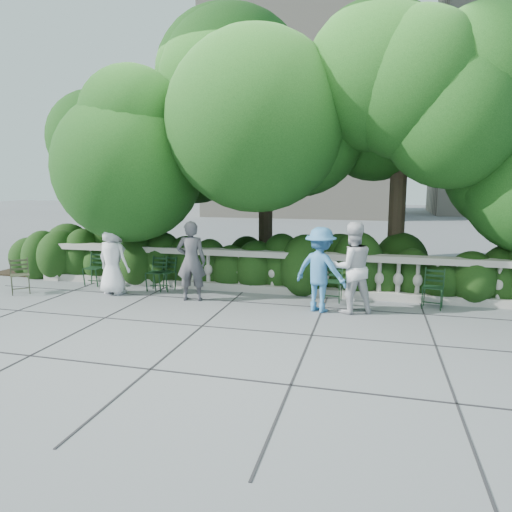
% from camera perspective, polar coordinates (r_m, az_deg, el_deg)
% --- Properties ---
extents(ground, '(90.00, 90.00, 0.00)m').
position_cam_1_polar(ground, '(9.21, -1.57, -7.13)').
color(ground, '#5A5E63').
rests_on(ground, ground).
extents(balustrade, '(12.00, 0.44, 1.00)m').
position_cam_1_polar(balustrade, '(10.79, 1.07, -2.03)').
color(balustrade, '#9E998E').
rests_on(balustrade, ground).
extents(shrub_hedge, '(15.00, 2.60, 1.70)m').
position_cam_1_polar(shrub_hedge, '(12.03, 2.40, -3.20)').
color(shrub_hedge, black).
rests_on(shrub_hedge, ground).
extents(tree_canopy, '(15.04, 6.52, 6.78)m').
position_cam_1_polar(tree_canopy, '(11.89, 6.09, 15.80)').
color(tree_canopy, '#3F3023').
rests_on(tree_canopy, ground).
extents(chair_a, '(0.46, 0.50, 0.84)m').
position_cam_1_polar(chair_a, '(11.17, -12.64, -4.41)').
color(chair_a, black).
rests_on(chair_a, ground).
extents(chair_b, '(0.45, 0.49, 0.84)m').
position_cam_1_polar(chair_b, '(12.17, -19.89, -3.62)').
color(chair_b, black).
rests_on(chair_b, ground).
extents(chair_c, '(0.54, 0.57, 0.84)m').
position_cam_1_polar(chair_c, '(11.19, -11.71, -4.36)').
color(chair_c, black).
rests_on(chair_c, ground).
extents(chair_d, '(0.47, 0.51, 0.84)m').
position_cam_1_polar(chair_d, '(10.08, 9.33, -5.80)').
color(chair_d, black).
rests_on(chair_d, ground).
extents(chair_e, '(0.53, 0.56, 0.84)m').
position_cam_1_polar(chair_e, '(10.08, 21.02, -6.32)').
color(chair_e, black).
rests_on(chair_e, ground).
extents(chair_weathered, '(0.65, 0.65, 0.84)m').
position_cam_1_polar(chair_weathered, '(11.96, -27.26, -4.33)').
color(chair_weathered, black).
rests_on(chair_weathered, ground).
extents(person_businessman, '(0.91, 0.69, 1.67)m').
position_cam_1_polar(person_businessman, '(11.08, -17.49, -0.32)').
color(person_businessman, silver).
rests_on(person_businessman, ground).
extents(person_woman_grey, '(0.72, 0.54, 1.76)m').
position_cam_1_polar(person_woman_grey, '(10.09, -8.09, -0.62)').
color(person_woman_grey, '#47464B').
rests_on(person_woman_grey, ground).
extents(person_casual_man, '(1.09, 0.99, 1.82)m').
position_cam_1_polar(person_casual_man, '(9.26, 11.87, -1.44)').
color(person_casual_man, silver).
rests_on(person_casual_man, ground).
extents(person_older_blue, '(1.26, 1.00, 1.71)m').
position_cam_1_polar(person_older_blue, '(9.24, 8.06, -1.70)').
color(person_older_blue, teal).
rests_on(person_older_blue, ground).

